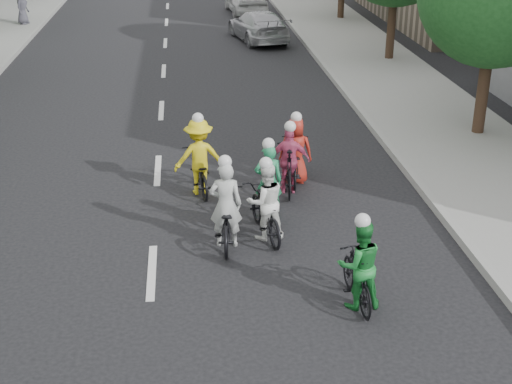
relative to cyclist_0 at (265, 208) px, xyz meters
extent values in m
plane|color=black|center=(-2.23, -1.22, -0.61)|extent=(120.00, 120.00, 0.00)
cube|color=gray|center=(5.77, 8.78, -0.53)|extent=(4.00, 80.00, 0.15)
cube|color=#999993|center=(3.82, 8.78, -0.52)|extent=(0.18, 80.00, 0.18)
cylinder|color=black|center=(6.57, 5.38, 0.53)|extent=(0.32, 0.32, 2.27)
cylinder|color=black|center=(6.57, 14.38, 0.63)|extent=(0.32, 0.32, 2.48)
imported|color=black|center=(0.00, 0.04, -0.12)|extent=(0.98, 1.95, 0.98)
imported|color=white|center=(0.00, -0.06, 0.17)|extent=(0.86, 0.72, 1.57)
sphere|color=silver|center=(0.00, -0.06, 0.98)|extent=(0.26, 0.26, 0.26)
imported|color=black|center=(1.02, 2.80, -0.13)|extent=(0.90, 1.89, 0.95)
imported|color=#A5251A|center=(1.02, 2.70, 0.18)|extent=(0.84, 0.61, 1.58)
sphere|color=silver|center=(1.02, 2.70, 0.99)|extent=(0.26, 0.26, 0.26)
imported|color=black|center=(1.25, -2.60, -0.13)|extent=(0.54, 1.60, 0.95)
imported|color=#1C8032|center=(1.25, -2.70, 0.17)|extent=(0.79, 0.63, 1.56)
sphere|color=silver|center=(1.25, -2.70, 0.97)|extent=(0.26, 0.26, 0.26)
imported|color=black|center=(-0.80, -0.20, -0.11)|extent=(0.80, 1.95, 1.00)
imported|color=#BABFBB|center=(-0.80, -0.30, 0.26)|extent=(0.66, 0.46, 1.73)
sphere|color=silver|center=(-0.80, -0.30, 1.14)|extent=(0.26, 0.26, 0.26)
imported|color=black|center=(-1.23, 2.41, -0.14)|extent=(0.86, 1.85, 0.93)
imported|color=yellow|center=(-1.23, 2.31, 0.27)|extent=(1.21, 0.80, 1.75)
sphere|color=silver|center=(-1.23, 2.31, 1.16)|extent=(0.26, 0.26, 0.26)
imported|color=black|center=(0.80, 2.23, -0.06)|extent=(0.71, 1.87, 1.10)
imported|color=#CB4774|center=(0.80, 2.13, 0.17)|extent=(0.95, 0.48, 1.56)
sphere|color=silver|center=(0.80, 2.13, 0.97)|extent=(0.26, 0.26, 0.26)
imported|color=black|center=(0.17, 1.03, -0.14)|extent=(0.46, 1.56, 0.93)
imported|color=#268C58|center=(0.17, 0.93, 0.19)|extent=(0.59, 0.39, 1.60)
sphere|color=silver|center=(0.17, 0.93, 1.01)|extent=(0.26, 0.26, 0.26)
imported|color=#ADADB2|center=(1.88, 18.85, 0.05)|extent=(2.68, 4.81, 1.32)
imported|color=#484652|center=(-9.09, 23.27, 0.35)|extent=(0.72, 0.90, 1.61)
camera|label=1|loc=(-1.51, -12.67, 5.96)|focal=50.00mm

